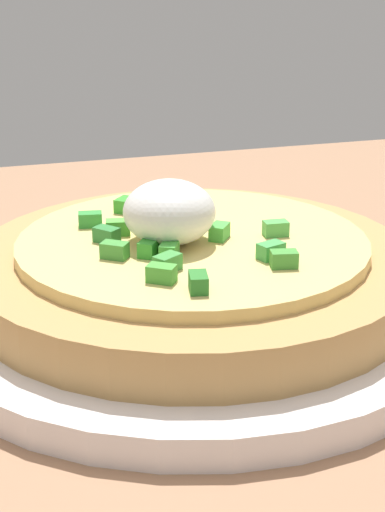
% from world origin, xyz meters
% --- Properties ---
extents(dining_table, '(1.20, 0.65, 0.03)m').
position_xyz_m(dining_table, '(0.00, 0.00, 0.01)').
color(dining_table, '#A47655').
rests_on(dining_table, ground).
extents(plate, '(0.28, 0.28, 0.02)m').
position_xyz_m(plate, '(-0.04, -0.04, 0.03)').
color(plate, white).
rests_on(plate, dining_table).
extents(pizza, '(0.24, 0.24, 0.06)m').
position_xyz_m(pizza, '(-0.04, -0.05, 0.06)').
color(pizza, tan).
rests_on(pizza, plate).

